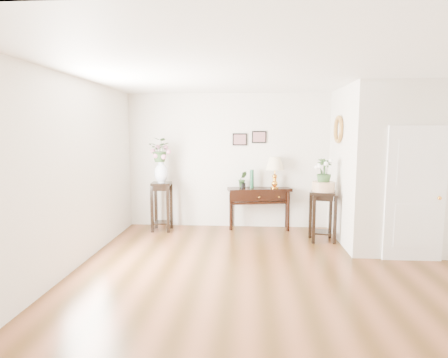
# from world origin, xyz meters

# --- Properties ---
(floor) EXTENTS (6.00, 5.50, 0.02)m
(floor) POSITION_xyz_m (0.00, 0.00, 0.00)
(floor) COLOR brown
(floor) RESTS_ON ground
(ceiling) EXTENTS (6.00, 5.50, 0.02)m
(ceiling) POSITION_xyz_m (0.00, 0.00, 2.80)
(ceiling) COLOR white
(ceiling) RESTS_ON ground
(wall_back) EXTENTS (6.00, 0.02, 2.80)m
(wall_back) POSITION_xyz_m (0.00, 2.75, 1.40)
(wall_back) COLOR silver
(wall_back) RESTS_ON ground
(wall_front) EXTENTS (6.00, 0.02, 2.80)m
(wall_front) POSITION_xyz_m (0.00, -2.75, 1.40)
(wall_front) COLOR silver
(wall_front) RESTS_ON ground
(wall_left) EXTENTS (0.02, 5.50, 2.80)m
(wall_left) POSITION_xyz_m (-3.00, 0.00, 1.40)
(wall_left) COLOR silver
(wall_left) RESTS_ON ground
(partition) EXTENTS (1.80, 1.95, 2.80)m
(partition) POSITION_xyz_m (2.10, 1.77, 1.40)
(partition) COLOR silver
(partition) RESTS_ON floor
(door) EXTENTS (0.90, 0.05, 2.10)m
(door) POSITION_xyz_m (2.10, 0.78, 1.05)
(door) COLOR white
(door) RESTS_ON floor
(art_print_left) EXTENTS (0.30, 0.02, 0.25)m
(art_print_left) POSITION_xyz_m (-0.65, 2.73, 1.85)
(art_print_left) COLOR black
(art_print_left) RESTS_ON wall_back
(art_print_right) EXTENTS (0.30, 0.02, 0.25)m
(art_print_right) POSITION_xyz_m (-0.25, 2.73, 1.90)
(art_print_right) COLOR black
(art_print_right) RESTS_ON wall_back
(wall_ornament) EXTENTS (0.07, 0.51, 0.51)m
(wall_ornament) POSITION_xyz_m (1.16, 1.90, 2.05)
(wall_ornament) COLOR #AD7A2C
(wall_ornament) RESTS_ON partition
(console_table) EXTENTS (1.34, 0.66, 0.86)m
(console_table) POSITION_xyz_m (-0.24, 2.57, 0.43)
(console_table) COLOR black
(console_table) RESTS_ON floor
(table_lamp) EXTENTS (0.43, 0.43, 0.65)m
(table_lamp) POSITION_xyz_m (0.07, 2.57, 1.21)
(table_lamp) COLOR orange
(table_lamp) RESTS_ON console_table
(green_vase) EXTENTS (0.10, 0.10, 0.38)m
(green_vase) POSITION_xyz_m (-0.39, 2.57, 1.03)
(green_vase) COLOR #194B30
(green_vase) RESTS_ON console_table
(potted_plant) EXTENTS (0.21, 0.18, 0.33)m
(potted_plant) POSITION_xyz_m (-0.58, 2.57, 1.02)
(potted_plant) COLOR #2B4B23
(potted_plant) RESTS_ON console_table
(plant_stand_a) EXTENTS (0.41, 0.41, 0.99)m
(plant_stand_a) POSITION_xyz_m (-2.22, 2.30, 0.49)
(plant_stand_a) COLOR black
(plant_stand_a) RESTS_ON floor
(porcelain_vase) EXTENTS (0.35, 0.35, 0.47)m
(porcelain_vase) POSITION_xyz_m (-2.22, 2.30, 1.21)
(porcelain_vase) COLOR silver
(porcelain_vase) RESTS_ON plant_stand_a
(lily_arrangement) EXTENTS (0.53, 0.49, 0.48)m
(lily_arrangement) POSITION_xyz_m (-2.22, 2.30, 1.63)
(lily_arrangement) COLOR #2B4B23
(lily_arrangement) RESTS_ON porcelain_vase
(plant_stand_b) EXTENTS (0.52, 0.52, 0.92)m
(plant_stand_b) POSITION_xyz_m (0.90, 1.77, 0.46)
(plant_stand_b) COLOR black
(plant_stand_b) RESTS_ON floor
(ceramic_bowl) EXTENTS (0.53, 0.53, 0.18)m
(ceramic_bowl) POSITION_xyz_m (0.90, 1.77, 1.00)
(ceramic_bowl) COLOR beige
(ceramic_bowl) RESTS_ON plant_stand_b
(narcissus) EXTENTS (0.35, 0.35, 0.48)m
(narcissus) POSITION_xyz_m (0.90, 1.77, 1.28)
(narcissus) COLOR #2B4B23
(narcissus) RESTS_ON ceramic_bowl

